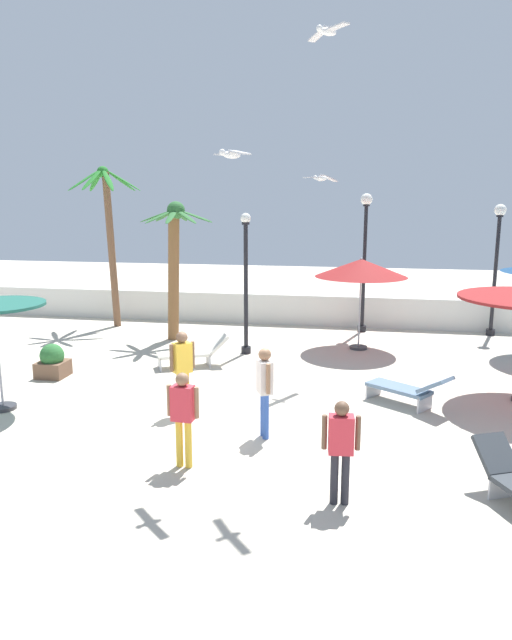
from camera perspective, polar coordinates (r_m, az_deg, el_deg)
The scene contains 18 objects.
ground_plane at distance 12.20m, azimuth -2.88°, elevation -9.58°, with size 56.00×56.00×0.00m, color beige.
boundary_wall at distance 21.08m, azimuth 3.05°, elevation 1.02°, with size 25.20×0.30×1.07m, color silver.
patio_umbrella_0 at distance 17.55m, azimuth 10.10°, elevation 4.92°, with size 2.70×2.70×2.73m.
palm_tree_0 at distance 18.64m, azimuth -7.86°, elevation 6.41°, with size 2.34×2.34×4.34m.
palm_tree_1 at distance 21.07m, azimuth -14.06°, elevation 8.98°, with size 2.54×2.54×5.49m.
lamp_post_0 at distance 19.90m, azimuth 10.45°, elevation 6.95°, with size 0.38×0.38×4.58m.
lamp_post_1 at distance 16.80m, azimuth -0.99°, elevation 3.88°, with size 0.29×0.29×4.02m.
lamp_post_2 at distance 20.55m, azimuth 22.19°, elevation 5.79°, with size 0.37×0.37×4.24m.
lounge_chair_1 at distance 13.22m, azimuth 14.45°, elevation -6.41°, with size 1.84×1.53×0.83m.
lounge_chair_2 at distance 15.86m, azimuth -6.06°, elevation -3.12°, with size 1.94×1.31×0.84m.
guest_0 at distance 11.00m, azimuth 0.84°, elevation -6.14°, with size 0.37×0.51×1.73m.
guest_1 at distance 9.90m, azimuth -7.05°, elevation -8.67°, with size 0.56×0.27×1.64m.
guest_2 at distance 8.79m, azimuth 8.18°, elevation -11.65°, with size 0.56×0.28×1.58m.
guest_3 at distance 12.32m, azimuth -7.10°, elevation -4.21°, with size 0.44×0.42×1.75m.
seagull_0 at distance 14.64m, azimuth 6.25°, elevation 13.45°, with size 0.77×1.21×0.16m.
seagull_1 at distance 10.46m, azimuth 6.87°, elevation 25.95°, with size 0.72×0.81×0.15m.
seagull_2 at distance 9.61m, azimuth -2.46°, elevation 15.70°, with size 0.75×0.79×0.14m.
planter at distance 15.74m, azimuth -19.03°, elevation -3.84°, with size 0.70×0.70×0.85m.
Camera 1 is at (2.66, -11.06, 4.40)m, focal length 33.19 mm.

